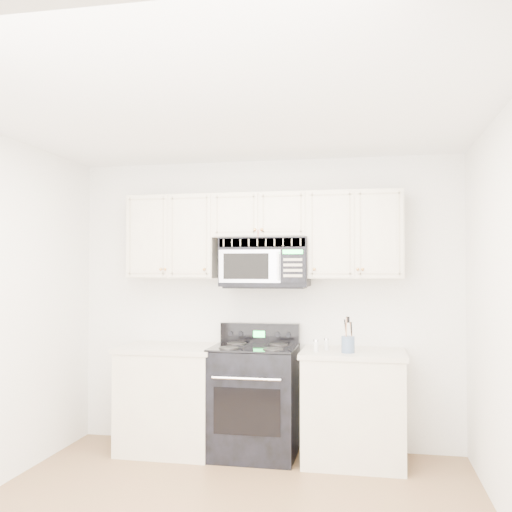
# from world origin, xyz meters

# --- Properties ---
(room) EXTENTS (3.51, 3.51, 2.61)m
(room) POSITION_xyz_m (0.00, 0.00, 1.30)
(room) COLOR brown
(room) RESTS_ON ground
(base_cabinet_left) EXTENTS (0.86, 0.65, 0.92)m
(base_cabinet_left) POSITION_xyz_m (-0.80, 1.44, 0.43)
(base_cabinet_left) COLOR beige
(base_cabinet_left) RESTS_ON ground
(base_cabinet_right) EXTENTS (0.86, 0.65, 0.92)m
(base_cabinet_right) POSITION_xyz_m (0.80, 1.44, 0.43)
(base_cabinet_right) COLOR beige
(base_cabinet_right) RESTS_ON ground
(range) EXTENTS (0.72, 0.66, 1.11)m
(range) POSITION_xyz_m (-0.04, 1.45, 0.48)
(range) COLOR black
(range) RESTS_ON ground
(upper_cabinets) EXTENTS (2.44, 0.37, 0.75)m
(upper_cabinets) POSITION_xyz_m (-0.00, 1.58, 1.93)
(upper_cabinets) COLOR beige
(upper_cabinets) RESTS_ON ground
(microwave) EXTENTS (0.77, 0.43, 0.42)m
(microwave) POSITION_xyz_m (0.03, 1.55, 1.66)
(microwave) COLOR black
(microwave) RESTS_ON ground
(utensil_crock) EXTENTS (0.11, 0.11, 0.29)m
(utensil_crock) POSITION_xyz_m (0.76, 1.32, 0.99)
(utensil_crock) COLOR slate
(utensil_crock) RESTS_ON base_cabinet_right
(shaker_salt) EXTENTS (0.04, 0.04, 0.10)m
(shaker_salt) POSITION_xyz_m (0.50, 1.32, 0.97)
(shaker_salt) COLOR silver
(shaker_salt) RESTS_ON base_cabinet_right
(shaker_pepper) EXTENTS (0.04, 0.04, 0.10)m
(shaker_pepper) POSITION_xyz_m (0.58, 1.43, 0.97)
(shaker_pepper) COLOR silver
(shaker_pepper) RESTS_ON base_cabinet_right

